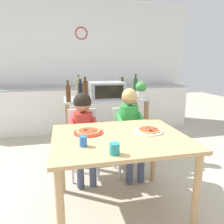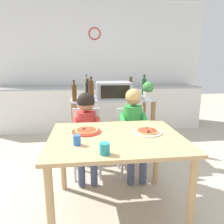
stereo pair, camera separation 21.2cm
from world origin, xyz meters
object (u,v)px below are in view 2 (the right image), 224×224
Objects in this scene: dining_chair_right at (131,136)px; pizza_plate_white at (147,132)px; potted_herb_plant at (148,90)px; bottle_clear_vinegar at (131,88)px; bottle_squat_spirits at (144,86)px; bottle_slim_sauce at (88,90)px; drinking_cup_blue at (77,140)px; child_in_green_shirt at (134,123)px; bottle_brown_beer at (87,88)px; bottle_dark_olive_oil at (91,90)px; pizza_plate_red_rimmed at (86,131)px; bottle_tall_green_wine at (74,92)px; drinking_cup_teal at (105,149)px; toaster_oven at (113,90)px; kitchen_island_cart at (112,117)px; child_in_red_shirt at (86,124)px; dining_chair_left at (87,137)px; dining_table at (116,147)px.

pizza_plate_white is (0.00, -0.68, 0.28)m from dining_chair_right.
potted_herb_plant reaches higher than dining_chair_right.
dining_chair_right is at bearing -100.41° from bottle_clear_vinegar.
bottle_slim_sauce is at bearing -168.05° from bottle_squat_spirits.
bottle_slim_sauce is 1.50m from drinking_cup_blue.
pizza_plate_white is (0.00, -0.56, 0.08)m from child_in_green_shirt.
bottle_brown_beer is (-0.90, -0.04, -0.00)m from bottle_squat_spirits.
bottle_dark_olive_oil reaches higher than bottle_slim_sauce.
pizza_plate_white is (0.56, -0.09, 0.00)m from pizza_plate_red_rimmed.
bottle_slim_sauce is at bearing 131.99° from dining_chair_right.
pizza_plate_red_rimmed is (-0.56, -0.47, 0.08)m from child_in_green_shirt.
bottle_tall_green_wine reaches higher than drinking_cup_teal.
potted_herb_plant is at bearing -13.09° from bottle_slim_sauce.
toaster_oven is 1.24m from pizza_plate_white.
child_in_red_shirt is at bearing -121.14° from kitchen_island_cart.
bottle_squat_spirits is at bearing 22.26° from bottle_tall_green_wine.
bottle_clear_vinegar is 1.85m from drinking_cup_blue.
bottle_clear_vinegar is 3.42× the size of drinking_cup_teal.
bottle_brown_beer is at bearing 122.59° from child_in_green_shirt.
potted_herb_plant is 1.61m from drinking_cup_blue.
kitchen_island_cart is at bearing -157.22° from bottle_squat_spirits.
kitchen_island_cart is 0.59m from dining_chair_right.
toaster_oven is 0.58m from bottle_tall_green_wine.
child_in_red_shirt is at bearing -122.99° from toaster_oven.
potted_herb_plant is 0.68m from child_in_green_shirt.
dining_chair_right is 3.08× the size of pizza_plate_white.
toaster_oven is 1.86× the size of pizza_plate_white.
bottle_squat_spirits is 0.40× the size of dining_chair_left.
potted_herb_plant is at bearing 61.37° from dining_table.
bottle_squat_spirits is at bearing 11.95° from bottle_slim_sauce.
drinking_cup_blue is (-0.09, -1.62, -0.23)m from bottle_brown_beer.
bottle_slim_sauce is 1.70m from drinking_cup_teal.
bottle_tall_green_wine is at bearing 93.46° from drinking_cup_blue.
bottle_tall_green_wine is (-1.07, -0.44, -0.02)m from bottle_squat_spirits.
bottle_clear_vinegar is (-0.22, 0.00, -0.02)m from bottle_squat_spirits.
drinking_cup_blue is at bearing -120.75° from bottle_squat_spirits.
child_in_red_shirt is 12.69× the size of drinking_cup_blue.
bottle_slim_sauce is 0.34× the size of dining_chair_left.
bottle_dark_olive_oil is at bearing -144.77° from kitchen_island_cart.
child_in_green_shirt is at bearing -99.05° from bottle_clear_vinegar.
dining_chair_right is at bearing -115.00° from bottle_squat_spirits.
dining_table is at bearing -71.25° from dining_chair_left.
dining_chair_right is (-0.14, -0.77, -0.52)m from bottle_clear_vinegar.
bottle_slim_sauce is 1.14× the size of potted_herb_plant.
bottle_tall_green_wine is at bearing -160.53° from toaster_oven.
child_in_green_shirt is (-0.31, -0.51, -0.33)m from potted_herb_plant.
drinking_cup_teal reaches higher than dining_table.
bottle_slim_sauce is at bearing 88.50° from pizza_plate_red_rimmed.
pizza_plate_red_rimmed is 1.02× the size of pizza_plate_white.
dining_chair_left is at bearing 176.33° from dining_chair_right.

